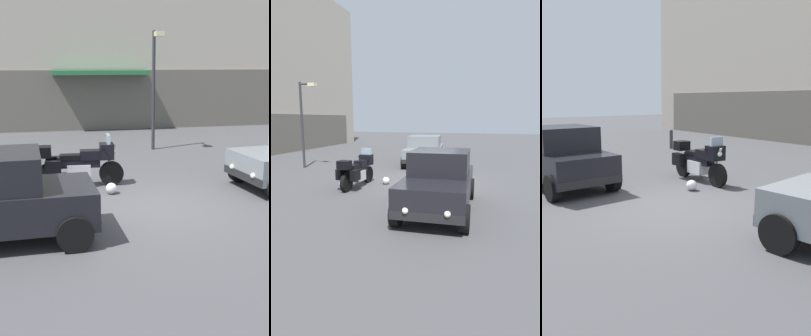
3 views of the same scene
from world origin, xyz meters
The scene contains 4 objects.
ground_plane centered at (0.00, 0.00, 0.00)m, with size 80.00×80.00×0.00m, color #424244.
motorcycle centered at (-1.41, 2.07, 0.62)m, with size 2.26×0.78×1.36m.
helmet centered at (-0.68, 1.23, 0.14)m, with size 0.28×0.28×0.28m, color silver.
streetlamp_curbside centered at (1.72, 6.41, 2.62)m, with size 0.28×0.94×4.24m.
Camera 1 is at (-2.27, -9.16, 3.19)m, focal length 47.33 mm.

